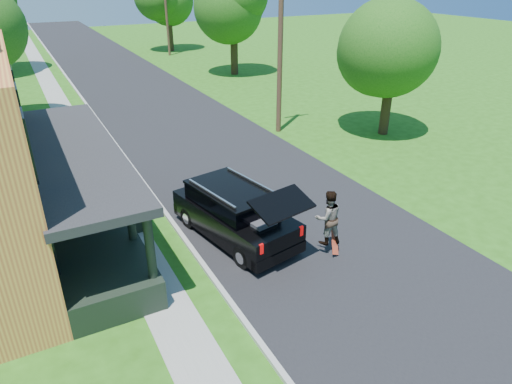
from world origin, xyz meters
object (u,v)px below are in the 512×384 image
black_suv (235,213)px  tree_right_near (393,42)px  utility_pole_near (280,45)px  skateboarder (328,218)px

black_suv → tree_right_near: tree_right_near is taller
tree_right_near → utility_pole_near: 5.70m
black_suv → skateboarder: bearing=-56.6°
skateboarder → utility_pole_near: bearing=-102.9°
black_suv → skateboarder: 3.08m
black_suv → skateboarder: black_suv is taller
black_suv → tree_right_near: (11.78, 5.94, 3.90)m
skateboarder → tree_right_near: tree_right_near is taller
black_suv → tree_right_near: bearing=15.6°
black_suv → utility_pole_near: bearing=41.1°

